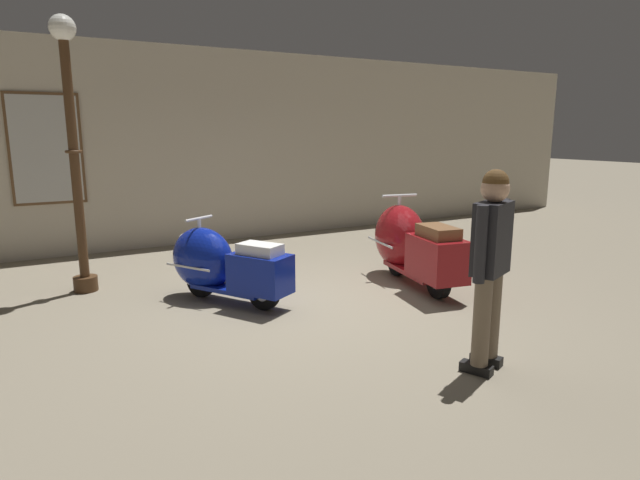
{
  "coord_description": "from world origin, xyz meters",
  "views": [
    {
      "loc": [
        -2.76,
        -4.99,
        1.92
      ],
      "look_at": [
        0.35,
        0.49,
        0.62
      ],
      "focal_mm": 29.99,
      "sensor_mm": 36.0,
      "label": 1
    }
  ],
  "objects_px": {
    "scooter_0": "(219,264)",
    "lamppost": "(73,144)",
    "scooter_1": "(410,244)",
    "visitor_0": "(491,257)"
  },
  "relations": [
    {
      "from": "scooter_0",
      "to": "lamppost",
      "type": "relative_size",
      "value": 0.49
    },
    {
      "from": "scooter_0",
      "to": "lamppost",
      "type": "xyz_separation_m",
      "value": [
        -1.3,
        1.18,
        1.33
      ]
    },
    {
      "from": "scooter_1",
      "to": "lamppost",
      "type": "xyz_separation_m",
      "value": [
        -3.67,
        1.63,
        1.26
      ]
    },
    {
      "from": "scooter_1",
      "to": "lamppost",
      "type": "relative_size",
      "value": 0.59
    },
    {
      "from": "scooter_1",
      "to": "lamppost",
      "type": "height_order",
      "value": "lamppost"
    },
    {
      "from": "lamppost",
      "to": "visitor_0",
      "type": "relative_size",
      "value": 1.95
    },
    {
      "from": "scooter_0",
      "to": "scooter_1",
      "type": "xyz_separation_m",
      "value": [
        2.37,
        -0.45,
        0.07
      ]
    },
    {
      "from": "scooter_0",
      "to": "lamppost",
      "type": "bearing_deg",
      "value": 17.65
    },
    {
      "from": "scooter_0",
      "to": "scooter_1",
      "type": "distance_m",
      "value": 2.41
    },
    {
      "from": "scooter_0",
      "to": "visitor_0",
      "type": "bearing_deg",
      "value": 174.45
    }
  ]
}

